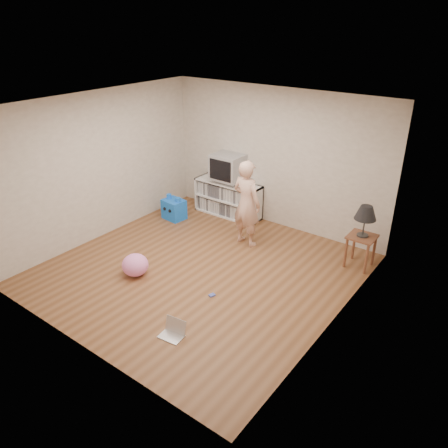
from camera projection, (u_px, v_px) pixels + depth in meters
ground at (200, 270)px, 7.03m from camera, size 4.50×4.50×0.00m
walls at (198, 195)px, 6.47m from camera, size 4.52×4.52×2.60m
ceiling at (195, 106)px, 5.90m from camera, size 4.50×4.50×0.01m
media_unit at (229, 198)px, 8.84m from camera, size 1.40×0.45×0.70m
dvd_deck at (228, 181)px, 8.67m from camera, size 0.45×0.35×0.07m
crt_tv at (228, 167)px, 8.54m from camera, size 0.60×0.53×0.50m
side_table at (361, 243)px, 6.97m from camera, size 0.42×0.42×0.55m
table_lamp at (366, 213)px, 6.74m from camera, size 0.34×0.34×0.52m
person at (247, 203)px, 7.53m from camera, size 0.60×0.42×1.54m
laptop at (173, 331)px, 5.59m from camera, size 0.33×0.28×0.21m
playing_cards at (212, 295)px, 6.39m from camera, size 0.09×0.10×0.02m
plush_blue at (174, 209)px, 8.72m from camera, size 0.46×0.40×0.49m
plush_pink at (135, 265)px, 6.83m from camera, size 0.46×0.46×0.35m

